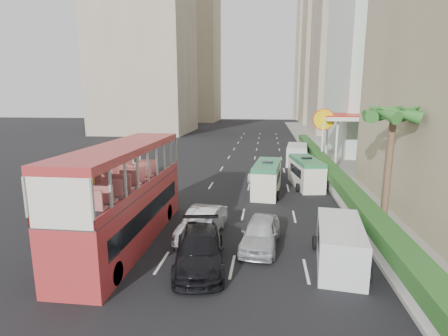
% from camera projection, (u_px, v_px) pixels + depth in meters
% --- Properties ---
extents(ground_plane, '(200.00, 200.00, 0.00)m').
position_uv_depth(ground_plane, '(244.00, 248.00, 17.28)').
color(ground_plane, black).
rests_on(ground_plane, ground).
extents(double_decker_bus, '(2.50, 11.00, 5.06)m').
position_uv_depth(double_decker_bus, '(125.00, 195.00, 17.48)').
color(double_decker_bus, '#A92B2C').
rests_on(double_decker_bus, ground).
extents(car_silver_lane_a, '(2.26, 4.71, 1.49)m').
position_uv_depth(car_silver_lane_a, '(202.00, 236.00, 18.77)').
color(car_silver_lane_a, silver).
rests_on(car_silver_lane_a, ground).
extents(car_silver_lane_b, '(2.19, 4.47, 1.47)m').
position_uv_depth(car_silver_lane_b, '(260.00, 247.00, 17.42)').
color(car_silver_lane_b, silver).
rests_on(car_silver_lane_b, ground).
extents(car_black, '(2.92, 5.49, 1.51)m').
position_uv_depth(car_black, '(200.00, 265.00, 15.53)').
color(car_black, black).
rests_on(car_black, ground).
extents(van_asset, '(2.80, 5.13, 1.36)m').
position_uv_depth(van_asset, '(263.00, 180.00, 31.21)').
color(van_asset, silver).
rests_on(van_asset, ground).
extents(minibus_near, '(2.32, 5.54, 2.39)m').
position_uv_depth(minibus_near, '(267.00, 178.00, 26.89)').
color(minibus_near, silver).
rests_on(minibus_near, ground).
extents(minibus_far, '(2.61, 5.51, 2.35)m').
position_uv_depth(minibus_far, '(306.00, 173.00, 28.90)').
color(minibus_far, silver).
rests_on(minibus_far, ground).
extents(panel_van_near, '(2.40, 4.84, 1.86)m').
position_uv_depth(panel_van_near, '(340.00, 245.00, 15.46)').
color(panel_van_near, silver).
rests_on(panel_van_near, ground).
extents(panel_van_far, '(2.61, 5.41, 2.09)m').
position_uv_depth(panel_van_far, '(297.00, 154.00, 38.75)').
color(panel_van_far, silver).
rests_on(panel_van_far, ground).
extents(sidewalk, '(6.00, 120.00, 0.18)m').
position_uv_depth(sidewalk, '(336.00, 160.00, 40.49)').
color(sidewalk, '#99968C').
rests_on(sidewalk, ground).
extents(kerb_wall, '(0.30, 44.00, 1.00)m').
position_uv_depth(kerb_wall, '(327.00, 176.00, 30.01)').
color(kerb_wall, silver).
rests_on(kerb_wall, sidewalk).
extents(hedge, '(1.10, 44.00, 0.70)m').
position_uv_depth(hedge, '(327.00, 166.00, 29.84)').
color(hedge, '#2D6626').
rests_on(hedge, kerb_wall).
extents(palm_tree, '(0.36, 0.36, 6.40)m').
position_uv_depth(palm_tree, '(388.00, 169.00, 19.56)').
color(palm_tree, brown).
rests_on(palm_tree, sidewalk).
extents(shell_station, '(6.50, 8.00, 5.50)m').
position_uv_depth(shell_station, '(350.00, 140.00, 37.89)').
color(shell_station, silver).
rests_on(shell_station, ground).
extents(tower_mid, '(16.00, 16.00, 50.00)m').
position_uv_depth(tower_mid, '(360.00, 2.00, 66.49)').
color(tower_mid, '#B4A48D').
rests_on(tower_mid, ground).
extents(tower_far_a, '(14.00, 14.00, 44.00)m').
position_uv_depth(tower_far_a, '(331.00, 39.00, 90.54)').
color(tower_far_a, tan).
rests_on(tower_far_a, ground).
extents(tower_far_b, '(14.00, 14.00, 40.00)m').
position_uv_depth(tower_far_b, '(319.00, 56.00, 112.33)').
color(tower_far_b, '#B4A48D').
rests_on(tower_far_b, ground).
extents(tower_left_b, '(16.00, 16.00, 46.00)m').
position_uv_depth(tower_left_b, '(191.00, 42.00, 102.77)').
color(tower_left_b, tan).
rests_on(tower_left_b, ground).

